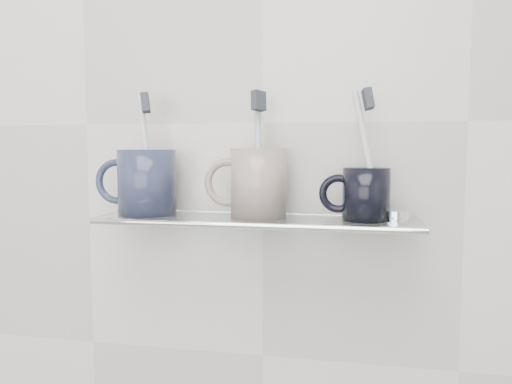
% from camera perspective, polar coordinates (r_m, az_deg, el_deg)
% --- Properties ---
extents(wall_back, '(2.50, 0.00, 2.50)m').
position_cam_1_polar(wall_back, '(0.83, 0.82, 7.91)').
color(wall_back, beige).
rests_on(wall_back, ground).
extents(shelf_glass, '(0.50, 0.12, 0.01)m').
position_cam_1_polar(shelf_glass, '(0.78, -0.01, -3.23)').
color(shelf_glass, silver).
rests_on(shelf_glass, wall_back).
extents(shelf_rail, '(0.50, 0.01, 0.01)m').
position_cam_1_polar(shelf_rail, '(0.73, -0.87, -3.87)').
color(shelf_rail, silver).
rests_on(shelf_rail, shelf_glass).
extents(bracket_left, '(0.02, 0.03, 0.02)m').
position_cam_1_polar(bracket_left, '(0.89, -12.80, -3.03)').
color(bracket_left, silver).
rests_on(bracket_left, wall_back).
extents(bracket_right, '(0.02, 0.03, 0.02)m').
position_cam_1_polar(bracket_right, '(0.82, 15.29, -3.83)').
color(bracket_right, silver).
rests_on(bracket_right, wall_back).
extents(mug_left, '(0.11, 0.11, 0.11)m').
position_cam_1_polar(mug_left, '(0.83, -12.35, 1.12)').
color(mug_left, '#1E273B').
rests_on(mug_left, shelf_glass).
extents(mug_left_handle, '(0.08, 0.01, 0.08)m').
position_cam_1_polar(mug_left_handle, '(0.86, -15.62, 1.15)').
color(mug_left_handle, '#1E273B').
rests_on(mug_left_handle, mug_left).
extents(toothbrush_left, '(0.04, 0.03, 0.19)m').
position_cam_1_polar(toothbrush_left, '(0.83, -12.41, 4.42)').
color(toothbrush_left, silver).
rests_on(toothbrush_left, mug_left).
extents(bristles_left, '(0.02, 0.03, 0.03)m').
position_cam_1_polar(bristles_left, '(0.84, -12.52, 9.92)').
color(bristles_left, '#2A2F35').
rests_on(bristles_left, toothbrush_left).
extents(mug_center, '(0.11, 0.11, 0.11)m').
position_cam_1_polar(mug_center, '(0.78, 0.29, 1.03)').
color(mug_center, silver).
rests_on(mug_center, shelf_glass).
extents(mug_center_handle, '(0.08, 0.01, 0.08)m').
position_cam_1_polar(mug_center_handle, '(0.79, -3.26, 1.08)').
color(mug_center_handle, silver).
rests_on(mug_center_handle, mug_center).
extents(toothbrush_center, '(0.02, 0.04, 0.19)m').
position_cam_1_polar(toothbrush_center, '(0.78, 0.29, 4.50)').
color(toothbrush_center, '#95A5AE').
rests_on(toothbrush_center, mug_center).
extents(bristles_center, '(0.02, 0.03, 0.03)m').
position_cam_1_polar(bristles_center, '(0.78, 0.29, 10.38)').
color(bristles_center, '#2A2F35').
rests_on(bristles_center, toothbrush_center).
extents(mug_right, '(0.08, 0.08, 0.08)m').
position_cam_1_polar(mug_right, '(0.77, 12.48, -0.24)').
color(mug_right, black).
rests_on(mug_right, shelf_glass).
extents(mug_right_handle, '(0.06, 0.01, 0.06)m').
position_cam_1_polar(mug_right_handle, '(0.77, 9.40, -0.19)').
color(mug_right_handle, black).
rests_on(mug_right_handle, mug_right).
extents(toothbrush_right, '(0.05, 0.03, 0.19)m').
position_cam_1_polar(toothbrush_right, '(0.76, 12.57, 4.36)').
color(toothbrush_right, silver).
rests_on(toothbrush_right, mug_right).
extents(bristles_right, '(0.02, 0.03, 0.03)m').
position_cam_1_polar(bristles_right, '(0.77, 12.69, 10.35)').
color(bristles_right, '#2A2F35').
rests_on(bristles_right, toothbrush_right).
extents(chrome_cap, '(0.04, 0.04, 0.02)m').
position_cam_1_polar(chrome_cap, '(0.77, 15.71, -2.62)').
color(chrome_cap, silver).
rests_on(chrome_cap, shelf_glass).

